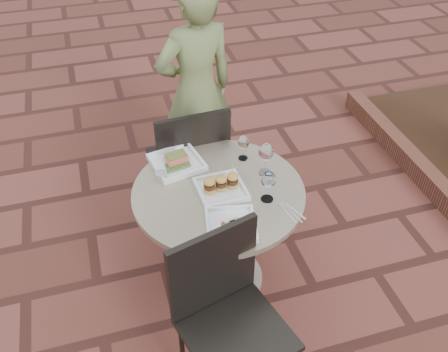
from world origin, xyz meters
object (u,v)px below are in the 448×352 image
object	(u,v)px
cafe_table	(219,224)
plate_salmon	(177,162)
plate_tuna	(231,225)
chair_far	(190,159)
plate_sliders	(221,186)
chair_near	(225,306)
diner	(196,91)

from	to	relation	value
cafe_table	plate_salmon	world-z (taller)	plate_salmon
plate_tuna	chair_far	bearing A→B (deg)	91.24
plate_sliders	plate_tuna	bearing A→B (deg)	-95.87
chair_near	plate_tuna	size ratio (longest dim) A/B	3.35
cafe_table	chair_near	world-z (taller)	chair_near
cafe_table	chair_near	distance (m)	0.59
chair_far	plate_salmon	world-z (taller)	chair_far
chair_far	chair_near	world-z (taller)	same
cafe_table	diner	distance (m)	1.01
chair_near	diner	distance (m)	1.57
diner	plate_sliders	size ratio (longest dim) A/B	6.04
diner	plate_salmon	size ratio (longest dim) A/B	4.91
chair_near	chair_far	bearing A→B (deg)	69.56
cafe_table	plate_tuna	distance (m)	0.37
chair_far	plate_sliders	distance (m)	0.58
chair_far	plate_tuna	xyz separation A→B (m)	(0.02, -0.79, 0.20)
plate_sliders	plate_salmon	bearing A→B (deg)	121.72
cafe_table	plate_sliders	size ratio (longest dim) A/B	3.60
cafe_table	chair_far	distance (m)	0.53
chair_far	diner	distance (m)	0.51
cafe_table	plate_salmon	xyz separation A→B (m)	(-0.16, 0.27, 0.27)
cafe_table	plate_sliders	bearing A→B (deg)	-39.63
plate_salmon	plate_tuna	distance (m)	0.56
diner	plate_sliders	bearing A→B (deg)	71.67
chair_far	plate_sliders	bearing A→B (deg)	91.73
chair_near	plate_sliders	xyz separation A→B (m)	(0.14, 0.56, 0.21)
plate_tuna	plate_salmon	bearing A→B (deg)	105.14
diner	plate_salmon	xyz separation A→B (m)	(-0.28, -0.70, -0.00)
plate_salmon	chair_far	bearing A→B (deg)	63.43
diner	plate_tuna	xyz separation A→B (m)	(-0.14, -1.23, -0.01)
cafe_table	plate_sliders	world-z (taller)	plate_sliders
plate_salmon	plate_tuna	xyz separation A→B (m)	(0.15, -0.54, -0.01)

